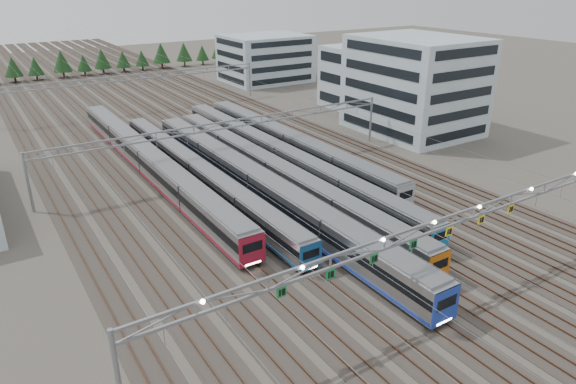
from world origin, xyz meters
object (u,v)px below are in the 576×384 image
gantry_mid (229,130)px  depot_bldg_north (265,58)px  gantry_far (136,81)px  train_b (198,173)px  depot_bldg_south (415,85)px  train_e (282,157)px  train_a (149,161)px  gantry_near (432,230)px  train_f (291,144)px  train_d (274,172)px  train_c (258,186)px  depot_bldg_mid (364,78)px

gantry_mid → depot_bldg_north: size_ratio=2.56×
gantry_far → train_b: bearing=-98.0°
gantry_far → depot_bldg_south: size_ratio=2.56×
train_e → train_a: bearing=154.5°
gantry_far → depot_bldg_south: (39.20, -44.11, 2.38)m
gantry_near → gantry_far: gantry_near is taller
train_f → train_d: bearing=-132.9°
train_f → depot_bldg_north: depot_bldg_north is taller
train_c → gantry_far: (2.25, 57.58, 4.10)m
train_d → gantry_mid: bearing=103.7°
depot_bldg_mid → depot_bldg_north: bearing=93.9°
train_b → train_f: size_ratio=1.06×
train_a → gantry_near: 46.28m
train_d → gantry_far: 54.46m
train_a → depot_bldg_north: 75.65m
depot_bldg_mid → train_c: bearing=-144.3°
gantry_near → depot_bldg_north: (40.87, 99.37, -0.81)m
train_c → gantry_near: 28.04m
train_e → gantry_far: gantry_far is taller
train_f → gantry_far: bearing=104.2°
train_c → train_d: 5.60m
train_d → gantry_mid: gantry_mid is taller
train_f → depot_bldg_south: bearing=1.0°
train_e → gantry_mid: bearing=148.9°
depot_bldg_north → train_c: bearing=-120.9°
train_c → train_d: size_ratio=1.05×
train_c → gantry_near: bearing=-85.4°
train_c → gantry_far: 57.77m
gantry_near → depot_bldg_north: size_ratio=2.56×
train_d → gantry_far: size_ratio=1.08×
train_d → gantry_mid: size_ratio=1.08×
train_f → gantry_mid: bearing=-177.8°
train_e → gantry_near: (-6.80, -36.04, 4.99)m
train_b → train_f: train_f is taller
gantry_mid → depot_bldg_south: bearing=1.3°
gantry_mid → depot_bldg_north: (40.82, 59.25, -0.11)m
gantry_far → depot_bldg_south: depot_bldg_south is taller
depot_bldg_south → depot_bldg_mid: 20.01m
gantry_far → depot_bldg_north: bearing=19.2°
gantry_far → depot_bldg_south: bearing=-48.4°
train_e → gantry_far: (-6.75, 49.08, 4.29)m
train_c → depot_bldg_mid: (45.74, 32.90, 4.38)m
train_a → train_c: train_c is taller
train_a → depot_bldg_south: depot_bldg_south is taller
train_b → depot_bldg_north: 78.67m
gantry_far → train_d: bearing=-87.6°
train_e → depot_bldg_south: (32.45, 4.97, 6.68)m
train_b → gantry_near: 37.81m
train_d → gantry_near: size_ratio=1.08×
train_a → train_b: (4.50, -7.78, -0.27)m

